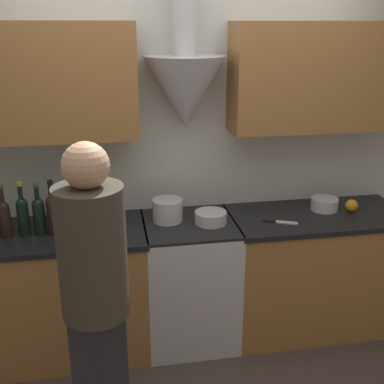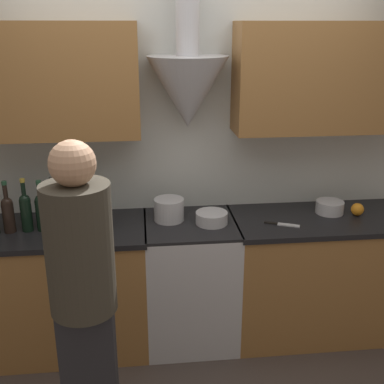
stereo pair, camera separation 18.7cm
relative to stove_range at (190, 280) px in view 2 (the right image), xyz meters
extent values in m
plane|color=#423833|center=(0.00, -0.35, -0.45)|extent=(12.00, 12.00, 0.00)
cube|color=silver|center=(0.00, 0.33, 0.85)|extent=(8.40, 0.06, 2.60)
cone|color=silver|center=(0.00, 0.16, 1.27)|extent=(0.52, 0.52, 0.45)
cylinder|color=silver|center=(0.00, 0.16, 1.80)|extent=(0.15, 0.15, 0.61)
cube|color=#9E6B38|center=(-0.86, 0.15, 1.35)|extent=(1.12, 0.32, 0.70)
cube|color=#9E6B38|center=(0.91, 0.15, 1.35)|extent=(1.22, 0.32, 0.70)
cube|color=#9E6B38|center=(-0.86, 0.00, -0.02)|extent=(1.12, 0.60, 0.85)
cube|color=black|center=(-0.86, 0.00, 0.42)|extent=(1.14, 0.62, 0.03)
cube|color=#9E6B38|center=(0.91, 0.00, -0.02)|extent=(1.22, 0.60, 0.85)
cube|color=black|center=(0.91, 0.00, 0.42)|extent=(1.24, 0.62, 0.03)
cube|color=silver|center=(0.00, 0.00, -0.01)|extent=(0.61, 0.60, 0.86)
cube|color=black|center=(0.00, -0.30, -0.05)|extent=(0.43, 0.01, 0.39)
cube|color=black|center=(0.00, 0.00, 0.43)|extent=(0.61, 0.60, 0.02)
cube|color=silver|center=(0.00, 0.27, 0.37)|extent=(0.61, 0.06, 0.10)
cylinder|color=black|center=(-1.15, -0.03, 0.54)|extent=(0.07, 0.07, 0.20)
sphere|color=black|center=(-1.15, -0.03, 0.63)|extent=(0.07, 0.07, 0.07)
cylinder|color=black|center=(-1.15, -0.03, 0.70)|extent=(0.03, 0.03, 0.10)
cylinder|color=#234C33|center=(-1.15, -0.03, 0.76)|extent=(0.03, 0.03, 0.02)
cylinder|color=black|center=(-1.05, -0.02, 0.54)|extent=(0.07, 0.07, 0.21)
sphere|color=black|center=(-1.05, -0.02, 0.65)|extent=(0.07, 0.07, 0.07)
cylinder|color=black|center=(-1.05, -0.02, 0.71)|extent=(0.03, 0.03, 0.10)
cylinder|color=gold|center=(-1.05, -0.02, 0.77)|extent=(0.03, 0.03, 0.02)
cylinder|color=black|center=(-0.95, -0.02, 0.54)|extent=(0.07, 0.07, 0.20)
sphere|color=black|center=(-0.95, -0.02, 0.64)|extent=(0.07, 0.07, 0.07)
cylinder|color=black|center=(-0.95, -0.02, 0.70)|extent=(0.03, 0.03, 0.09)
cylinder|color=#234C33|center=(-0.95, -0.02, 0.76)|extent=(0.03, 0.03, 0.02)
cylinder|color=black|center=(-0.86, -0.03, 0.55)|extent=(0.08, 0.08, 0.22)
sphere|color=black|center=(-0.86, -0.03, 0.65)|extent=(0.08, 0.08, 0.08)
cylinder|color=black|center=(-0.86, -0.03, 0.72)|extent=(0.03, 0.03, 0.10)
cylinder|color=black|center=(-0.86, -0.03, 0.78)|extent=(0.03, 0.03, 0.02)
cylinder|color=black|center=(-0.77, -0.04, 0.54)|extent=(0.08, 0.08, 0.20)
sphere|color=black|center=(-0.77, -0.04, 0.63)|extent=(0.07, 0.07, 0.07)
cylinder|color=black|center=(-0.77, -0.04, 0.69)|extent=(0.03, 0.03, 0.09)
cylinder|color=black|center=(-0.77, -0.04, 0.75)|extent=(0.03, 0.03, 0.02)
cylinder|color=black|center=(-0.65, -0.04, 0.54)|extent=(0.08, 0.08, 0.21)
sphere|color=black|center=(-0.65, -0.04, 0.64)|extent=(0.07, 0.07, 0.07)
cylinder|color=black|center=(-0.65, -0.04, 0.71)|extent=(0.03, 0.03, 0.10)
cylinder|color=#234C33|center=(-0.65, -0.04, 0.77)|extent=(0.03, 0.03, 0.02)
cylinder|color=black|center=(-0.55, -0.04, 0.54)|extent=(0.08, 0.08, 0.19)
sphere|color=black|center=(-0.55, -0.04, 0.63)|extent=(0.07, 0.07, 0.07)
cylinder|color=black|center=(-0.55, -0.04, 0.69)|extent=(0.03, 0.03, 0.08)
cylinder|color=maroon|center=(-0.55, -0.04, 0.74)|extent=(0.03, 0.03, 0.02)
cylinder|color=silver|center=(-0.14, 0.06, 0.51)|extent=(0.20, 0.20, 0.15)
cylinder|color=silver|center=(0.14, -0.03, 0.48)|extent=(0.21, 0.21, 0.08)
sphere|color=orange|center=(1.16, 0.00, 0.48)|extent=(0.09, 0.09, 0.09)
cylinder|color=silver|center=(0.98, 0.07, 0.48)|extent=(0.19, 0.19, 0.09)
cube|color=silver|center=(0.63, -0.12, 0.44)|extent=(0.15, 0.09, 0.01)
cube|color=black|center=(0.53, -0.08, 0.44)|extent=(0.09, 0.06, 0.01)
cylinder|color=#3D382D|center=(-0.60, -0.96, 0.74)|extent=(0.31, 0.31, 0.61)
sphere|color=tan|center=(-0.60, -0.96, 1.14)|extent=(0.20, 0.20, 0.20)
camera|label=1|loc=(-0.49, -2.91, 1.69)|focal=45.00mm
camera|label=2|loc=(-0.31, -2.93, 1.69)|focal=45.00mm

